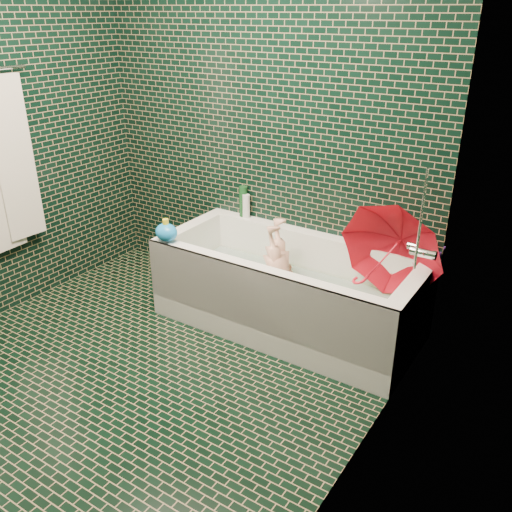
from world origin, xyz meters
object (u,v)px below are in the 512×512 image
Objects in this scene: bathtub at (287,297)px; child at (281,279)px; rubber_duck at (395,245)px; bath_toy at (166,232)px; umbrella at (383,260)px.

child is (-0.07, 0.04, 0.10)m from bathtub.
bath_toy is (-1.30, -0.66, 0.03)m from rubber_duck.
rubber_duck is 0.58× the size of bath_toy.
bath_toy is (-1.33, -0.38, 0.01)m from umbrella.
bathtub is 15.51× the size of rubber_duck.
bath_toy is at bearing -157.40° from bathtub.
child is at bearing -169.26° from umbrella.
bath_toy is at bearing -73.89° from child.
bathtub is 0.13m from child.
rubber_duck is 1.46m from bath_toy.
bathtub reaches higher than child.
child is 4.15× the size of bath_toy.
umbrella reaches higher than bath_toy.
umbrella reaches higher than child.
bathtub is 2.78× the size of umbrella.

